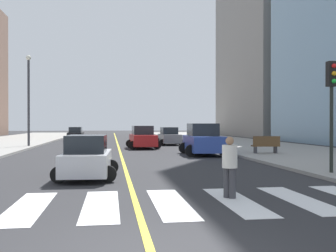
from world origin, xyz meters
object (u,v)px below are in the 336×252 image
car_gray_fifth (169,137)px  street_lamp (29,93)px  park_bench (266,145)px  pedestrian_crossing (230,164)px  car_silver_nearest (87,158)px  car_blue_second (203,140)px  car_red_fourth (143,138)px  traffic_light_near_corner (332,94)px  car_black_third (76,134)px

car_gray_fifth → street_lamp: street_lamp is taller
park_bench → pedestrian_crossing: 15.35m
car_silver_nearest → car_gray_fifth: size_ratio=0.96×
car_blue_second → car_red_fourth: 8.13m
traffic_light_near_corner → park_bench: bearing=-97.8°
car_silver_nearest → pedestrian_crossing: 6.23m
car_gray_fifth → traffic_light_near_corner: 23.86m
car_black_third → car_gray_fifth: car_gray_fifth is taller
car_gray_fifth → park_bench: bearing=105.9°
car_gray_fifth → street_lamp: size_ratio=0.50×
car_blue_second → car_black_third: (-10.38, 22.88, -0.20)m
car_silver_nearest → street_lamp: bearing=109.8°
pedestrian_crossing → car_silver_nearest: bearing=2.4°
car_black_third → pedestrian_crossing: bearing=-77.8°
park_bench → pedestrian_crossing: pedestrian_crossing is taller
car_red_fourth → car_gray_fifth: car_red_fourth is taller
car_red_fourth → car_gray_fifth: size_ratio=1.10×
traffic_light_near_corner → street_lamp: bearing=-53.1°
car_blue_second → car_black_third: size_ratio=1.27×
street_lamp → car_blue_second: bearing=-36.8°
car_blue_second → pedestrian_crossing: 15.17m
car_gray_fifth → park_bench: car_gray_fifth is taller
car_silver_nearest → car_blue_second: 12.48m
car_silver_nearest → pedestrian_crossing: (4.21, -4.59, 0.18)m
car_red_fourth → pedestrian_crossing: car_red_fourth is taller
car_red_fourth → pedestrian_crossing: bearing=89.4°
car_red_fourth → traffic_light_near_corner: bearing=105.8°
car_blue_second → pedestrian_crossing: car_blue_second is taller
car_blue_second → car_red_fourth: bearing=-62.7°
car_silver_nearest → car_red_fourth: (3.55, 17.66, 0.12)m
car_red_fourth → park_bench: 11.26m
pedestrian_crossing → street_lamp: street_lamp is taller
car_silver_nearest → park_bench: car_silver_nearest is taller
car_blue_second → street_lamp: size_ratio=0.60×
car_red_fourth → traffic_light_near_corner: (6.03, -18.46, 2.38)m
car_black_third → traffic_light_near_corner: traffic_light_near_corner is taller
street_lamp → car_black_third: bearing=77.5°
car_red_fourth → park_bench: car_red_fourth is taller
traffic_light_near_corner → pedestrian_crossing: size_ratio=2.55×
car_blue_second → traffic_light_near_corner: bearing=105.0°
car_gray_fifth → pedestrian_crossing: bearing=83.0°
car_gray_fifth → street_lamp: 13.64m
car_silver_nearest → pedestrian_crossing: pedestrian_crossing is taller
car_silver_nearest → traffic_light_near_corner: bearing=-2.1°
traffic_light_near_corner → park_bench: (1.38, 10.00, -2.58)m
car_blue_second → car_red_fourth: (-3.47, 7.35, -0.09)m
traffic_light_near_corner → car_red_fourth: bearing=-71.9°
pedestrian_crossing → car_gray_fifth: bearing=-45.1°
car_blue_second → car_gray_fifth: car_blue_second is taller
car_red_fourth → pedestrian_crossing: (0.66, -22.25, 0.06)m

